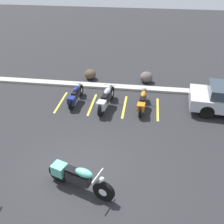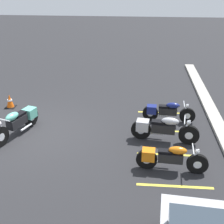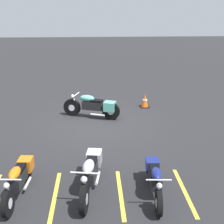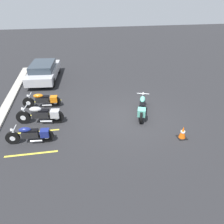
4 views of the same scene
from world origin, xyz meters
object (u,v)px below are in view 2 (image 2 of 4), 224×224
motorcycle_teal_featured (18,121)px  parked_bike_1 (161,128)px  traffic_cone (10,101)px  parked_bike_2 (168,158)px  parked_bike_0 (166,111)px

motorcycle_teal_featured → parked_bike_1: (0.09, 5.02, -0.01)m
traffic_cone → parked_bike_2: bearing=57.5°
motorcycle_teal_featured → traffic_cone: bearing=-132.5°
motorcycle_teal_featured → parked_bike_2: (1.81, 5.13, -0.06)m
parked_bike_0 → parked_bike_1: parked_bike_1 is taller
parked_bike_1 → traffic_cone: (-2.33, -6.25, -0.21)m
motorcycle_teal_featured → parked_bike_0: bearing=124.3°
parked_bike_2 → traffic_cone: bearing=152.1°
parked_bike_0 → parked_bike_1: size_ratio=0.87×
parked_bike_2 → parked_bike_0: bearing=91.5°
motorcycle_teal_featured → traffic_cone: size_ratio=3.83×
traffic_cone → motorcycle_teal_featured: bearing=28.6°
motorcycle_teal_featured → traffic_cone: (-2.24, -1.22, -0.22)m
parked_bike_2 → traffic_cone: size_ratio=3.51×
traffic_cone → parked_bike_1: bearing=69.6°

